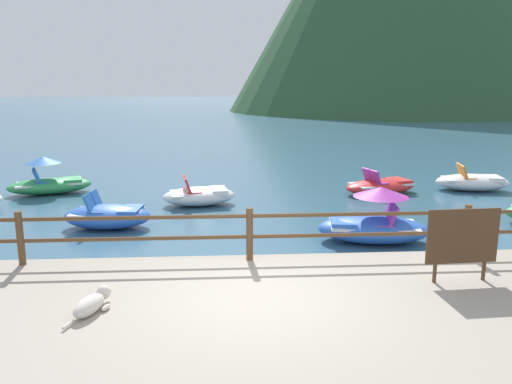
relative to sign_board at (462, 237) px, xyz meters
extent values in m
plane|color=#38607A|center=(-3.28, 39.68, -1.13)|extent=(200.00, 200.00, 0.00)
cylinder|color=brown|center=(-7.25, 1.23, -0.25)|extent=(0.12, 0.12, 0.95)
cylinder|color=brown|center=(-3.28, 1.23, -0.25)|extent=(0.12, 0.12, 0.95)
cylinder|color=brown|center=(0.69, 1.23, -0.25)|extent=(0.12, 0.12, 0.95)
cylinder|color=brown|center=(-3.28, 1.23, 0.08)|extent=(23.80, 0.07, 0.07)
cylinder|color=brown|center=(-3.28, 1.23, -0.30)|extent=(23.80, 0.07, 0.07)
cube|color=silver|center=(0.00, 0.01, 0.02)|extent=(1.10, 0.10, 0.80)
cube|color=#4C331E|center=(0.00, -0.01, 0.02)|extent=(1.18, 0.10, 0.88)
cylinder|color=#4C331E|center=(-0.41, -0.02, -0.55)|extent=(0.06, 0.06, 0.35)
cylinder|color=#4C331E|center=(0.41, 0.03, -0.55)|extent=(0.06, 0.06, 0.35)
ellipsoid|color=beige|center=(-5.59, -0.82, -0.61)|extent=(0.45, 0.69, 0.24)
sphere|color=beige|center=(-5.47, -0.46, -0.57)|extent=(0.20, 0.20, 0.20)
ellipsoid|color=beige|center=(-5.43, -0.36, -0.59)|extent=(0.11, 0.14, 0.08)
cylinder|color=beige|center=(-5.76, -1.21, -0.69)|extent=(0.11, 0.22, 0.04)
ellipsoid|color=beige|center=(-5.38, -0.72, -0.69)|extent=(0.13, 0.21, 0.07)
ellipsoid|color=beige|center=(-5.69, -0.62, -0.69)|extent=(0.13, 0.21, 0.07)
ellipsoid|color=white|center=(-4.47, 7.18, -0.87)|extent=(2.27, 1.56, 0.53)
cube|color=silver|center=(-4.47, 7.18, -0.77)|extent=(1.78, 1.27, 0.06)
cube|color=red|center=(-4.58, 6.91, -0.70)|extent=(0.46, 0.46, 0.08)
cube|color=red|center=(-4.76, 6.88, -0.48)|extent=(0.27, 0.43, 0.43)
cube|color=red|center=(-4.66, 7.41, -0.70)|extent=(0.46, 0.46, 0.08)
cube|color=red|center=(-4.84, 7.38, -0.48)|extent=(0.27, 0.43, 0.43)
cube|color=white|center=(-3.89, 7.27, -0.71)|extent=(0.59, 0.94, 0.12)
ellipsoid|color=blue|center=(-6.60, 4.89, -0.84)|extent=(2.23, 1.37, 0.58)
cube|color=silver|center=(-6.60, 4.89, -0.74)|extent=(1.74, 1.12, 0.06)
cube|color=blue|center=(-6.78, 4.67, -0.67)|extent=(0.43, 0.43, 0.08)
cube|color=blue|center=(-6.96, 4.68, -0.45)|extent=(0.24, 0.42, 0.43)
cube|color=blue|center=(-6.74, 5.14, -0.67)|extent=(0.43, 0.43, 0.08)
cube|color=blue|center=(-6.92, 5.15, -0.45)|extent=(0.24, 0.42, 0.43)
cube|color=blue|center=(-6.02, 4.83, -0.68)|extent=(0.54, 0.87, 0.12)
ellipsoid|color=blue|center=(-0.39, 3.37, -0.85)|extent=(2.64, 1.65, 0.57)
cube|color=silver|center=(-0.39, 3.37, -0.75)|extent=(2.07, 1.34, 0.06)
cube|color=purple|center=(-0.16, 3.59, -0.68)|extent=(0.46, 0.46, 0.08)
cube|color=purple|center=(0.01, 3.56, -0.46)|extent=(0.27, 0.43, 0.43)
cube|color=purple|center=(-0.24, 3.09, -0.68)|extent=(0.46, 0.46, 0.08)
cube|color=purple|center=(-0.07, 3.06, -0.46)|extent=(0.27, 0.43, 0.43)
cube|color=blue|center=(-1.06, 3.48, -0.69)|extent=(0.68, 0.97, 0.12)
cone|color=purple|center=(-0.26, 3.35, 0.02)|extent=(1.39, 1.39, 0.22)
ellipsoid|color=green|center=(-9.36, 9.08, -0.88)|extent=(2.81, 1.91, 0.50)
cube|color=silver|center=(-9.36, 9.08, -0.79)|extent=(2.20, 1.53, 0.06)
cube|color=blue|center=(-9.47, 8.79, -0.72)|extent=(0.51, 0.51, 0.08)
cube|color=blue|center=(-9.64, 8.74, -0.50)|extent=(0.32, 0.44, 0.43)
cube|color=blue|center=(-9.62, 9.24, -0.72)|extent=(0.51, 0.51, 0.08)
cube|color=blue|center=(-9.79, 9.18, -0.50)|extent=(0.32, 0.44, 0.43)
cube|color=green|center=(-8.69, 9.30, -0.73)|extent=(0.79, 0.95, 0.12)
cone|color=blue|center=(-9.48, 9.04, -0.02)|extent=(1.40, 1.40, 0.22)
ellipsoid|color=white|center=(4.53, 8.70, -0.85)|extent=(2.53, 1.60, 0.55)
cube|color=silver|center=(4.53, 8.70, -0.76)|extent=(1.98, 1.30, 0.06)
cube|color=orange|center=(4.32, 8.49, -0.69)|extent=(0.46, 0.46, 0.08)
cube|color=orange|center=(4.14, 8.52, -0.47)|extent=(0.27, 0.43, 0.43)
cube|color=orange|center=(4.40, 8.97, -0.69)|extent=(0.46, 0.46, 0.08)
cube|color=orange|center=(4.22, 9.00, -0.47)|extent=(0.27, 0.43, 0.43)
cube|color=white|center=(5.17, 8.59, -0.70)|extent=(0.66, 0.92, 0.12)
ellipsoid|color=red|center=(1.32, 8.36, -0.89)|extent=(2.71, 1.85, 0.48)
cube|color=silver|center=(1.32, 8.36, -0.80)|extent=(2.12, 1.49, 0.06)
cube|color=purple|center=(1.22, 8.08, -0.73)|extent=(0.50, 0.50, 0.08)
cube|color=purple|center=(1.04, 8.03, -0.51)|extent=(0.32, 0.44, 0.43)
cube|color=purple|center=(1.08, 8.53, -0.73)|extent=(0.50, 0.50, 0.08)
cube|color=purple|center=(0.91, 8.48, -0.51)|extent=(0.32, 0.44, 0.43)
cube|color=red|center=(1.97, 8.56, -0.74)|extent=(0.76, 0.95, 0.12)
cone|color=#284C2D|center=(10.42, 66.56, 10.52)|extent=(24.36, 24.36, 23.30)
camera|label=1|loc=(-3.72, -7.39, 2.35)|focal=35.57mm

